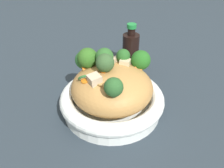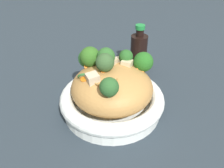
% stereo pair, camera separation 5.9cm
% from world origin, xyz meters
% --- Properties ---
extents(ground_plane, '(3.00, 3.00, 0.00)m').
position_xyz_m(ground_plane, '(0.00, 0.00, 0.00)').
color(ground_plane, '#263139').
extents(serving_bowl, '(0.26, 0.26, 0.06)m').
position_xyz_m(serving_bowl, '(0.00, 0.00, 0.03)').
color(serving_bowl, white).
rests_on(serving_bowl, ground_plane).
extents(noodle_heap, '(0.20, 0.20, 0.10)m').
position_xyz_m(noodle_heap, '(0.00, 0.00, 0.07)').
color(noodle_heap, '#AE7D42').
rests_on(noodle_heap, serving_bowl).
extents(broccoli_florets, '(0.21, 0.19, 0.08)m').
position_xyz_m(broccoli_florets, '(0.01, -0.03, 0.13)').
color(broccoli_florets, '#94AC72').
rests_on(broccoli_florets, serving_bowl).
extents(carrot_coins, '(0.16, 0.12, 0.04)m').
position_xyz_m(carrot_coins, '(0.01, -0.03, 0.11)').
color(carrot_coins, orange).
rests_on(carrot_coins, serving_bowl).
extents(zucchini_slices, '(0.06, 0.11, 0.03)m').
position_xyz_m(zucchini_slices, '(0.06, -0.03, 0.11)').
color(zucchini_slices, beige).
rests_on(zucchini_slices, serving_bowl).
extents(chicken_chunks, '(0.12, 0.13, 0.03)m').
position_xyz_m(chicken_chunks, '(0.00, -0.02, 0.12)').
color(chicken_chunks, beige).
rests_on(chicken_chunks, serving_bowl).
extents(soy_sauce_bottle, '(0.05, 0.05, 0.16)m').
position_xyz_m(soy_sauce_bottle, '(-0.09, -0.20, 0.07)').
color(soy_sauce_bottle, black).
rests_on(soy_sauce_bottle, ground_plane).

